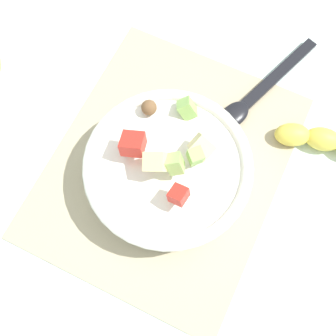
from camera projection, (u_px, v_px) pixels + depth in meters
ground_plane at (167, 166)px, 0.64m from camera, size 2.40×2.40×0.00m
placemat at (167, 165)px, 0.64m from camera, size 0.41×0.34×0.01m
salad_bowl at (168, 170)px, 0.59m from camera, size 0.24×0.24×0.11m
serving_spoon at (254, 96)px, 0.67m from camera, size 0.22×0.10×0.01m
banana_whole at (323, 141)px, 0.63m from camera, size 0.06×0.15×0.04m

